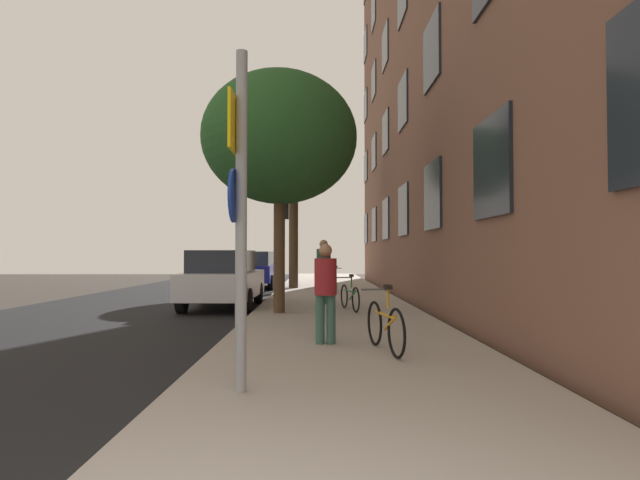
% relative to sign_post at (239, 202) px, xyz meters
% --- Properties ---
extents(ground_plane, '(41.80, 41.80, 0.00)m').
position_rel_sign_post_xyz_m(ground_plane, '(-2.16, 11.75, -2.08)').
color(ground_plane, '#332D28').
extents(road_asphalt, '(7.00, 38.00, 0.01)m').
position_rel_sign_post_xyz_m(road_asphalt, '(-4.26, 11.75, -2.07)').
color(road_asphalt, black).
rests_on(road_asphalt, ground).
extents(sidewalk, '(4.20, 38.00, 0.12)m').
position_rel_sign_post_xyz_m(sidewalk, '(1.34, 11.75, -2.02)').
color(sidewalk, '#9E9389').
rests_on(sidewalk, ground).
extents(sign_post, '(0.16, 0.60, 3.55)m').
position_rel_sign_post_xyz_m(sign_post, '(0.00, 0.00, 0.00)').
color(sign_post, gray).
rests_on(sign_post, sidewalk).
extents(traffic_light, '(0.43, 0.24, 3.76)m').
position_rel_sign_post_xyz_m(traffic_light, '(-0.42, 16.60, 0.61)').
color(traffic_light, black).
rests_on(traffic_light, sidewalk).
extents(tree_near, '(3.77, 3.77, 5.84)m').
position_rel_sign_post_xyz_m(tree_near, '(-0.09, 6.97, 2.26)').
color(tree_near, '#4C3823').
rests_on(tree_near, sidewalk).
extents(tree_far, '(3.60, 3.60, 6.74)m').
position_rel_sign_post_xyz_m(tree_far, '(-0.15, 15.84, 3.21)').
color(tree_far, '#4C3823').
rests_on(tree_far, sidewalk).
extents(bicycle_0, '(0.47, 1.67, 0.97)m').
position_rel_sign_post_xyz_m(bicycle_0, '(1.80, 2.10, -1.58)').
color(bicycle_0, black).
rests_on(bicycle_0, sidewalk).
extents(bicycle_1, '(0.51, 1.65, 0.91)m').
position_rel_sign_post_xyz_m(bicycle_1, '(1.65, 7.45, -1.61)').
color(bicycle_1, black).
rests_on(bicycle_1, sidewalk).
extents(bicycle_2, '(0.42, 1.72, 0.97)m').
position_rel_sign_post_xyz_m(bicycle_2, '(1.54, 13.64, -1.58)').
color(bicycle_2, black).
rests_on(bicycle_2, sidewalk).
extents(pedestrian_0, '(0.49, 0.49, 1.58)m').
position_rel_sign_post_xyz_m(pedestrian_0, '(0.95, 2.74, -1.06)').
color(pedestrian_0, '#33594C').
rests_on(pedestrian_0, sidewalk).
extents(pedestrian_1, '(0.57, 0.57, 1.82)m').
position_rel_sign_post_xyz_m(pedestrian_1, '(1.01, 9.14, -0.92)').
color(pedestrian_1, '#33594C').
rests_on(pedestrian_1, sidewalk).
extents(car_0, '(1.90, 3.95, 1.62)m').
position_rel_sign_post_xyz_m(car_0, '(-1.82, 9.02, -1.24)').
color(car_0, silver).
rests_on(car_0, road_asphalt).
extents(car_1, '(1.98, 4.33, 1.62)m').
position_rel_sign_post_xyz_m(car_1, '(-1.96, 17.22, -1.23)').
color(car_1, navy).
rests_on(car_1, road_asphalt).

